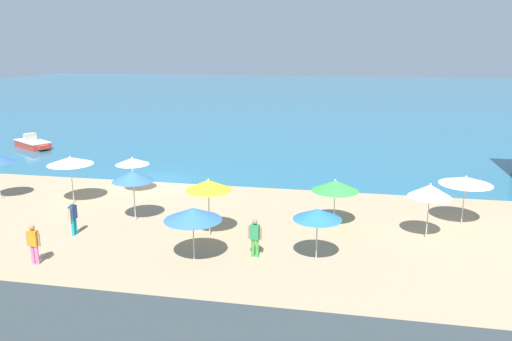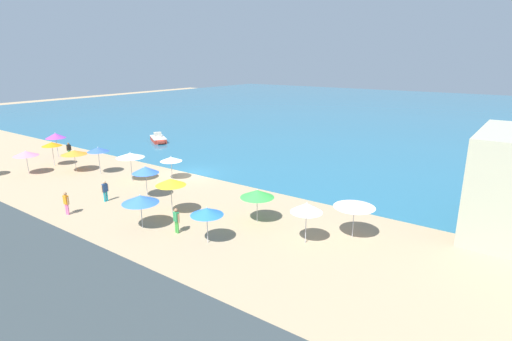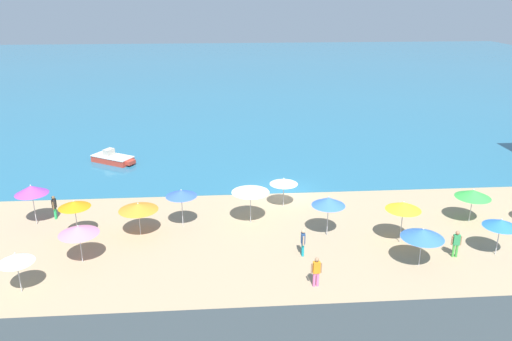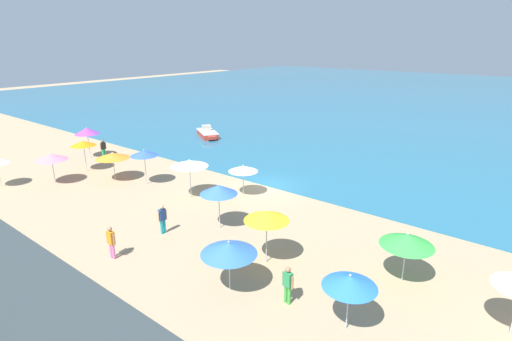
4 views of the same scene
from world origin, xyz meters
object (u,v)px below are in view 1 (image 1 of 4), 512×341
Objects in this scene: beach_umbrella_4 at (317,214)px; bather_2 at (255,236)px; beach_umbrella_9 at (133,176)px; bather_3 at (73,216)px; beach_umbrella_1 at (193,214)px; beach_umbrella_7 at (70,161)px; bather_0 at (34,242)px; beach_umbrella_13 at (335,186)px; skiff_nearshore at (33,144)px; beach_umbrella_11 at (466,181)px; beach_umbrella_3 at (208,185)px; beach_umbrella_14 at (132,161)px; beach_umbrella_0 at (430,191)px.

beach_umbrella_4 reaches higher than bather_2.
bather_3 is (-1.91, -2.37, -1.34)m from beach_umbrella_9.
beach_umbrella_1 is 1.42× the size of bather_3.
beach_umbrella_4 is 9.66m from beach_umbrella_9.
bather_0 is (2.84, -7.64, -1.41)m from beach_umbrella_7.
skiff_nearshore is (-25.49, 13.64, -1.56)m from beach_umbrella_13.
bather_0 is at bearing -155.15° from beach_umbrella_11.
beach_umbrella_7 is 0.64× the size of skiff_nearshore.
beach_umbrella_1 is 2.73m from beach_umbrella_3.
beach_umbrella_9 is (4.59, -2.11, -0.08)m from beach_umbrella_7.
beach_umbrella_3 is 1.04× the size of beach_umbrella_9.
beach_umbrella_9 is 9.76m from beach_umbrella_13.
beach_umbrella_11 reaches higher than beach_umbrella_1.
beach_umbrella_9 is at bearing -24.66° from beach_umbrella_7.
beach_umbrella_7 is at bearing -135.20° from beach_umbrella_14.
beach_umbrella_14 is at bearing 165.03° from beach_umbrella_0.
beach_umbrella_7 is 20.38m from beach_umbrella_11.
beach_umbrella_0 is at bearing 9.55° from bather_3.
beach_umbrella_13 is (0.53, 4.26, -0.01)m from beach_umbrella_4.
bather_3 is at bearing 174.61° from bather_2.
bather_0 is at bearing -144.17° from beach_umbrella_3.
beach_umbrella_4 is at bearing -144.37° from beach_umbrella_0.
beach_umbrella_0 reaches higher than beach_umbrella_4.
beach_umbrella_7 reaches higher than beach_umbrella_11.
bather_2 is (-3.02, -4.36, -1.05)m from beach_umbrella_13.
beach_umbrella_4 is at bearing 2.39° from bather_2.
beach_umbrella_3 is at bearing 159.91° from beach_umbrella_4.
beach_umbrella_4 is at bearing -34.04° from beach_umbrella_14.
beach_umbrella_4 is (4.98, -1.82, -0.40)m from beach_umbrella_3.
bather_3 is at bearing -88.13° from beach_umbrella_14.
beach_umbrella_7 is 5.05m from beach_umbrella_9.
beach_umbrella_9 reaches higher than beach_umbrella_4.
beach_umbrella_9 is at bearing 154.48° from bather_2.
beach_umbrella_0 reaches higher than bather_3.
beach_umbrella_1 is at bearing -52.84° from beach_umbrella_14.
beach_umbrella_14 is (-6.43, 8.49, -0.10)m from beach_umbrella_1.
beach_umbrella_9 is at bearing -43.16° from skiff_nearshore.
beach_umbrella_9 reaches higher than beach_umbrella_11.
beach_umbrella_9 reaches higher than bather_3.
beach_umbrella_13 is (-6.11, -1.41, -0.19)m from beach_umbrella_11.
beach_umbrella_0 is at bearing 25.75° from bather_2.
beach_umbrella_9 is at bearing 161.42° from beach_umbrella_4.
beach_umbrella_11 is 0.61× the size of skiff_nearshore.
beach_umbrella_9 is 1.57× the size of bather_0.
beach_umbrella_9 reaches higher than bather_2.
bather_2 is at bearing -25.17° from beach_umbrella_7.
beach_umbrella_9 is (-13.83, -0.28, 0.04)m from beach_umbrella_0.
beach_umbrella_14 is at bearing 44.80° from beach_umbrella_7.
beach_umbrella_3 is at bearing -161.67° from beach_umbrella_11.
beach_umbrella_11 is at bearing 49.82° from beach_umbrella_0.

